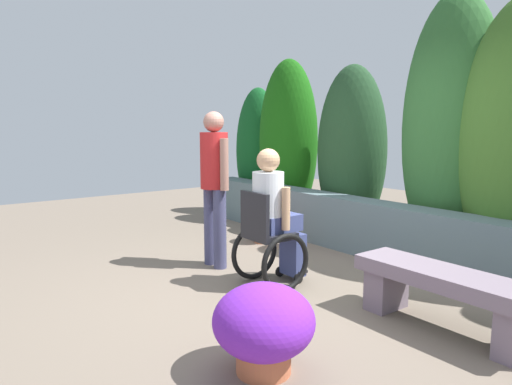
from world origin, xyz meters
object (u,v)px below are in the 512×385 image
Objects in this scene: person_in_wheelchair at (272,222)px; flower_pot_terracotta_by_wall at (264,221)px; stone_bench at (446,291)px; flower_pot_purple_near at (264,326)px; person_standing_companion at (214,178)px.

person_in_wheelchair reaches higher than flower_pot_terracotta_by_wall.
stone_bench is 1.66m from person_in_wheelchair.
person_in_wheelchair is at bearing -34.89° from flower_pot_terracotta_by_wall.
stone_bench is 2.23× the size of flower_pot_purple_near.
flower_pot_terracotta_by_wall is at bearing 142.19° from flower_pot_purple_near.
stone_bench is at bearing -10.56° from flower_pot_terracotta_by_wall.
person_standing_companion reaches higher than flower_pot_purple_near.
flower_pot_purple_near is (1.24, -1.07, -0.32)m from person_in_wheelchair.
person_in_wheelchair is 2.70× the size of flower_pot_terracotta_by_wall.
flower_pot_terracotta_by_wall is (-2.94, 0.55, -0.02)m from stone_bench.
flower_pot_terracotta_by_wall reaches higher than stone_bench.
flower_pot_purple_near is at bearing -37.81° from flower_pot_terracotta_by_wall.
person_in_wheelchair is 1.69m from flower_pot_terracotta_by_wall.
person_standing_companion is at bearing -159.95° from stone_bench.
stone_bench is 1.51m from flower_pot_purple_near.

